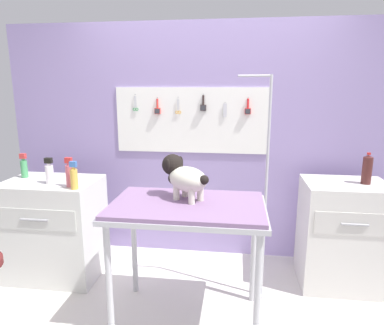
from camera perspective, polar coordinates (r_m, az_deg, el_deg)
rear_wall_panel at (r=3.38m, az=2.49°, el=3.33°), size 4.00×0.11×2.30m
grooming_table at (r=2.42m, az=-0.79°, el=-8.76°), size 1.09×0.68×0.91m
grooming_arm at (r=2.74m, az=12.02°, el=-6.03°), size 0.30×0.11×1.78m
dog at (r=2.43m, az=-1.47°, el=-2.30°), size 0.41×0.34×0.31m
counter_left at (r=3.37m, az=-21.97°, el=-10.15°), size 0.80×0.58×0.89m
cabinet_right at (r=3.25m, az=23.80°, el=-10.93°), size 0.68×0.54×0.92m
spray_bottle_tall at (r=2.87m, az=-19.14°, el=-2.35°), size 0.06×0.06×0.23m
shampoo_bottle at (r=2.96m, az=-19.82°, el=-1.83°), size 0.06×0.06×0.24m
spray_bottle_short at (r=3.12m, az=-22.75°, el=-1.57°), size 0.07×0.07×0.22m
conditioner_bottle at (r=3.42m, az=-26.29°, el=-0.72°), size 0.06×0.06×0.22m
soda_bottle at (r=3.12m, az=27.25°, el=-1.03°), size 0.08×0.08×0.26m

